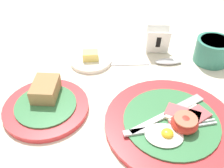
% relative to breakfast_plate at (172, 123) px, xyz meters
% --- Properties ---
extents(ground_plane, '(3.00, 3.00, 0.00)m').
position_rel_breakfast_plate_xyz_m(ground_plane, '(-0.06, 0.02, -0.01)').
color(ground_plane, beige).
extents(breakfast_plate, '(0.27, 0.27, 0.04)m').
position_rel_breakfast_plate_xyz_m(breakfast_plate, '(0.00, 0.00, 0.00)').
color(breakfast_plate, red).
rests_on(breakfast_plate, ground_plane).
extents(bread_plate, '(0.18, 0.18, 0.05)m').
position_rel_breakfast_plate_xyz_m(bread_plate, '(-0.27, 0.02, 0.00)').
color(bread_plate, red).
rests_on(bread_plate, ground_plane).
extents(sugar_cup, '(0.09, 0.09, 0.06)m').
position_rel_breakfast_plate_xyz_m(sugar_cup, '(0.11, 0.25, 0.02)').
color(sugar_cup, '#337F6B').
rests_on(sugar_cup, ground_plane).
extents(butter_dish, '(0.11, 0.11, 0.03)m').
position_rel_breakfast_plate_xyz_m(butter_dish, '(-0.20, 0.20, -0.00)').
color(butter_dish, silver).
rests_on(butter_dish, ground_plane).
extents(number_card, '(0.06, 0.05, 0.07)m').
position_rel_breakfast_plate_xyz_m(number_card, '(-0.03, 0.27, 0.03)').
color(number_card, white).
rests_on(number_card, ground_plane).
extents(teaspoon_by_saucer, '(0.19, 0.05, 0.01)m').
position_rel_breakfast_plate_xyz_m(teaspoon_by_saucer, '(-0.03, 0.22, -0.00)').
color(teaspoon_by_saucer, silver).
rests_on(teaspoon_by_saucer, ground_plane).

